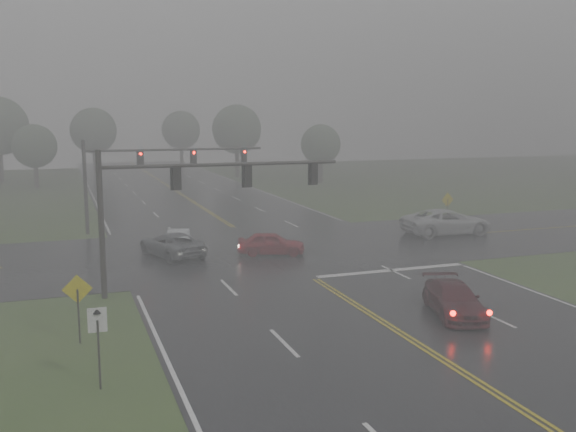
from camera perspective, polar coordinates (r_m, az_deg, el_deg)
name	(u,v)px	position (r m, az deg, el deg)	size (l,w,h in m)	color
ground	(493,392)	(20.72, 17.74, -14.70)	(180.00, 180.00, 0.00)	#324B20
main_road	(277,255)	(37.77, -0.95, -3.53)	(18.00, 160.00, 0.02)	black
cross_street	(267,249)	(39.63, -1.88, -2.94)	(120.00, 14.00, 0.02)	black
stop_bar	(392,271)	(34.55, 9.19, -4.83)	(8.50, 0.50, 0.01)	silver
sedan_maroon	(453,315)	(27.63, 14.49, -8.52)	(1.82, 4.47, 1.30)	#3D0B13
sedan_red	(271,255)	(37.95, -1.50, -3.47)	(1.60, 3.97, 1.35)	maroon
sedan_silver	(179,248)	(40.32, -9.68, -2.85)	(1.33, 3.81, 1.25)	#B2B6BA
car_grey	(172,256)	(38.22, -10.28, -3.52)	(2.28, 4.94, 1.37)	#585B60
pickup_white	(446,234)	(45.68, 13.88, -1.60)	(2.89, 6.27, 1.74)	#B9BBBD
signal_gantry_near	(179,192)	(29.79, -9.70, 2.10)	(11.41, 0.29, 6.68)	black
signal_gantry_far	(144,166)	(46.38, -12.69, 4.33)	(12.73, 0.33, 6.50)	black
sign_diamond_west	(78,297)	(24.33, -18.19, -6.88)	(1.06, 0.11, 2.54)	black
sign_arrow_white	(98,333)	(20.19, -16.54, -9.91)	(0.56, 0.10, 2.53)	black
sign_diamond_east	(447,204)	(48.24, 13.99, 1.05)	(1.07, 0.19, 2.59)	black
tree_nw_a	(34,146)	(77.64, -21.61, 5.79)	(4.89, 4.89, 7.18)	#312920
tree_ne_a	(237,129)	(85.97, -4.58, 7.69)	(6.52, 6.52, 9.58)	#312920
tree_n_mid	(94,131)	(92.80, -16.90, 7.28)	(6.27, 6.27, 9.20)	#312920
tree_e_near	(321,144)	(78.07, 2.92, 6.37)	(4.83, 4.83, 7.10)	#312920
tree_n_far	(181,130)	(103.60, -9.49, 7.55)	(6.04, 6.04, 8.87)	#312920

